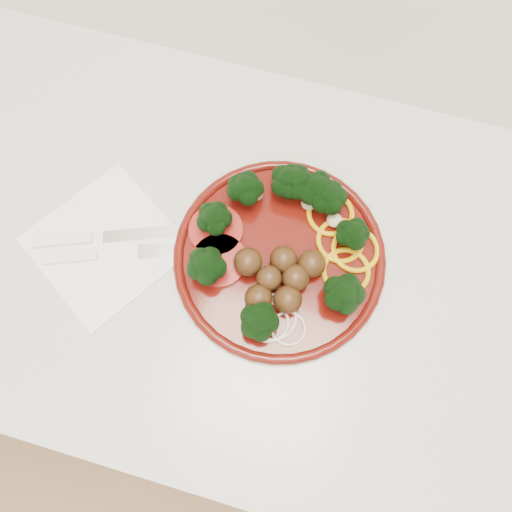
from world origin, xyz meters
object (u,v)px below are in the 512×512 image
(knife, at_px, (88,238))
(fork, at_px, (85,257))
(napkin, at_px, (106,245))
(plate, at_px, (282,248))

(knife, relative_size, fork, 1.13)
(napkin, height_order, knife, knife)
(plate, xyz_separation_m, knife, (-0.26, -0.05, -0.01))
(fork, bearing_deg, plate, -3.84)
(plate, relative_size, fork, 1.67)
(knife, xyz_separation_m, fork, (0.01, -0.03, -0.00))
(fork, bearing_deg, napkin, 33.31)
(plate, xyz_separation_m, fork, (-0.25, -0.08, -0.01))
(napkin, height_order, fork, fork)
(plate, relative_size, napkin, 1.64)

